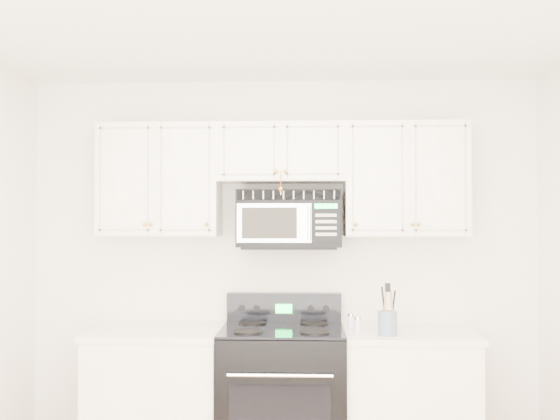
{
  "coord_description": "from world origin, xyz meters",
  "views": [
    {
      "loc": [
        0.16,
        -2.59,
        1.62
      ],
      "look_at": [
        0.0,
        1.3,
        1.69
      ],
      "focal_mm": 40.0,
      "sensor_mm": 36.0,
      "label": 1
    }
  ],
  "objects": [
    {
      "name": "room",
      "position": [
        0.0,
        0.0,
        1.3
      ],
      "size": [
        3.51,
        3.51,
        2.61
      ],
      "color": "#885E43",
      "rests_on": "ground"
    },
    {
      "name": "base_cabinet_left",
      "position": [
        -0.8,
        1.44,
        0.43
      ],
      "size": [
        0.86,
        0.65,
        0.92
      ],
      "color": "white",
      "rests_on": "ground"
    },
    {
      "name": "base_cabinet_right",
      "position": [
        0.8,
        1.44,
        0.43
      ],
      "size": [
        0.86,
        0.65,
        0.92
      ],
      "color": "white",
      "rests_on": "ground"
    },
    {
      "name": "range",
      "position": [
        0.01,
        1.42,
        0.48
      ],
      "size": [
        0.78,
        0.71,
        1.13
      ],
      "color": "black",
      "rests_on": "ground"
    },
    {
      "name": "upper_cabinets",
      "position": [
        0.0,
        1.58,
        1.93
      ],
      "size": [
        2.44,
        0.37,
        0.75
      ],
      "color": "white",
      "rests_on": "ground"
    },
    {
      "name": "microwave",
      "position": [
        0.05,
        1.57,
        1.64
      ],
      "size": [
        0.69,
        0.39,
        0.38
      ],
      "color": "black",
      "rests_on": "ground"
    },
    {
      "name": "utensil_crock",
      "position": [
        0.66,
        1.27,
        1.0
      ],
      "size": [
        0.12,
        0.12,
        0.31
      ],
      "color": "slate",
      "rests_on": "base_cabinet_right"
    },
    {
      "name": "shaker_salt",
      "position": [
        0.45,
        1.43,
        0.97
      ],
      "size": [
        0.05,
        0.05,
        0.11
      ],
      "color": "silver",
      "rests_on": "base_cabinet_right"
    },
    {
      "name": "shaker_pepper",
      "position": [
        0.49,
        1.34,
        0.97
      ],
      "size": [
        0.04,
        0.04,
        0.1
      ],
      "color": "silver",
      "rests_on": "base_cabinet_right"
    }
  ]
}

